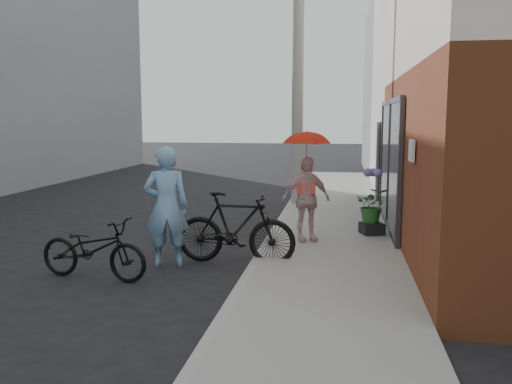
% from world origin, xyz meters
% --- Properties ---
extents(ground, '(80.00, 80.00, 0.00)m').
position_xyz_m(ground, '(0.00, 0.00, 0.00)').
color(ground, black).
rests_on(ground, ground).
extents(sidewalk, '(2.20, 24.00, 0.12)m').
position_xyz_m(sidewalk, '(2.10, 2.00, 0.06)').
color(sidewalk, gray).
rests_on(sidewalk, ground).
extents(curb, '(0.12, 24.00, 0.12)m').
position_xyz_m(curb, '(0.94, 2.00, 0.06)').
color(curb, '#9E9E99').
rests_on(curb, ground).
extents(east_building_far, '(8.00, 8.00, 7.00)m').
position_xyz_m(east_building_far, '(7.20, 16.00, 3.50)').
color(east_building_far, gray).
rests_on(east_building_far, ground).
extents(utility_pole, '(0.28, 0.28, 7.00)m').
position_xyz_m(utility_pole, '(1.10, 6.00, 3.50)').
color(utility_pole, '#9E9E99').
rests_on(utility_pole, ground).
extents(officer, '(0.77, 0.61, 1.85)m').
position_xyz_m(officer, '(-0.42, 0.29, 0.92)').
color(officer, '#76A8D2').
rests_on(officer, ground).
extents(bike_left, '(1.74, 0.83, 0.88)m').
position_xyz_m(bike_left, '(-1.23, -0.53, 0.44)').
color(bike_left, black).
rests_on(bike_left, ground).
extents(bike_right, '(1.91, 0.61, 1.13)m').
position_xyz_m(bike_right, '(0.60, 0.58, 0.57)').
color(bike_right, black).
rests_on(bike_right, ground).
extents(kimono_woman, '(0.94, 0.70, 1.49)m').
position_xyz_m(kimono_woman, '(1.61, 1.81, 0.86)').
color(kimono_woman, beige).
rests_on(kimono_woman, sidewalk).
extents(parasol, '(0.81, 0.81, 0.71)m').
position_xyz_m(parasol, '(1.61, 1.81, 1.96)').
color(parasol, '#F13A1C').
rests_on(parasol, kimono_woman).
extents(planter, '(0.49, 0.49, 0.20)m').
position_xyz_m(planter, '(2.79, 2.58, 0.22)').
color(planter, black).
rests_on(planter, sidewalk).
extents(potted_plant, '(0.60, 0.52, 0.67)m').
position_xyz_m(potted_plant, '(2.79, 2.58, 0.66)').
color(potted_plant, '#296528').
rests_on(potted_plant, planter).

